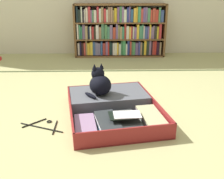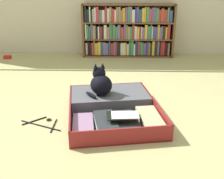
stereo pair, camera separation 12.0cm
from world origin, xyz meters
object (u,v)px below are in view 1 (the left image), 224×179
bookshelf (119,31)px  black_cat (99,83)px  open_suitcase (112,106)px  clothes_hanger (44,125)px

bookshelf → black_cat: size_ratio=5.08×
open_suitcase → black_cat: black_cat is taller
black_cat → clothes_hanger: black_cat is taller
clothes_hanger → black_cat: bearing=39.5°
bookshelf → clothes_hanger: bearing=-106.7°
clothes_hanger → bookshelf: bearing=73.3°
bookshelf → clothes_hanger: (-0.70, -2.33, -0.38)m
bookshelf → open_suitcase: bearing=-94.6°
black_cat → open_suitcase: bearing=-45.0°
bookshelf → black_cat: bearing=-98.0°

